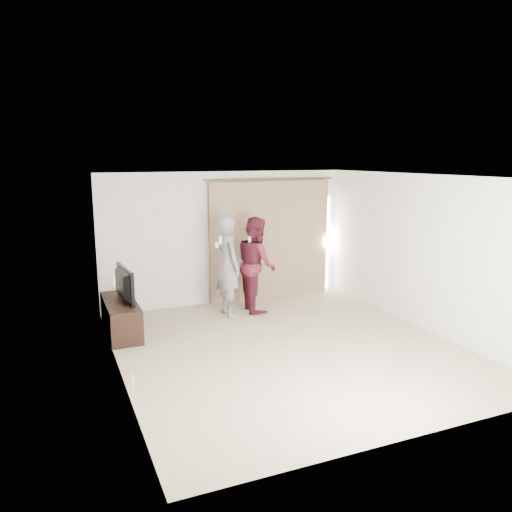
# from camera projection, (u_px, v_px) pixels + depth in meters

# --- Properties ---
(floor) EXTENTS (5.50, 5.50, 0.00)m
(floor) POSITION_uv_depth(u_px,v_px,m) (288.00, 348.00, 7.64)
(floor) COLOR #BEAE8F
(floor) RESTS_ON ground
(wall_back) EXTENTS (5.00, 0.04, 2.60)m
(wall_back) POSITION_uv_depth(u_px,v_px,m) (227.00, 238.00, 9.88)
(wall_back) COLOR white
(wall_back) RESTS_ON ground
(wall_left) EXTENTS (0.04, 5.50, 2.60)m
(wall_left) POSITION_uv_depth(u_px,v_px,m) (116.00, 281.00, 6.44)
(wall_left) COLOR white
(wall_left) RESTS_ON ground
(ceiling) EXTENTS (5.00, 5.50, 0.01)m
(ceiling) POSITION_uv_depth(u_px,v_px,m) (291.00, 176.00, 7.14)
(ceiling) COLOR white
(ceiling) RESTS_ON wall_back
(curtain) EXTENTS (2.80, 0.11, 2.46)m
(curtain) POSITION_uv_depth(u_px,v_px,m) (271.00, 240.00, 10.18)
(curtain) COLOR tan
(curtain) RESTS_ON ground
(tv_console) EXTENTS (0.49, 1.43, 0.55)m
(tv_console) POSITION_uv_depth(u_px,v_px,m) (121.00, 317.00, 8.22)
(tv_console) COLOR black
(tv_console) RESTS_ON ground
(tv) EXTENTS (0.22, 0.99, 0.57)m
(tv) POSITION_uv_depth(u_px,v_px,m) (119.00, 284.00, 8.11)
(tv) COLOR black
(tv) RESTS_ON tv_console
(scratching_post) EXTENTS (0.38, 0.38, 0.51)m
(scratching_post) POSITION_uv_depth(u_px,v_px,m) (126.00, 311.00, 8.81)
(scratching_post) COLOR tan
(scratching_post) RESTS_ON ground
(person_man) EXTENTS (0.49, 0.71, 1.86)m
(person_man) POSITION_uv_depth(u_px,v_px,m) (228.00, 266.00, 9.06)
(person_man) COLOR slate
(person_man) RESTS_ON ground
(person_woman) EXTENTS (0.76, 0.93, 1.79)m
(person_woman) POSITION_uv_depth(u_px,v_px,m) (256.00, 264.00, 9.40)
(person_woman) COLOR #511624
(person_woman) RESTS_ON ground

